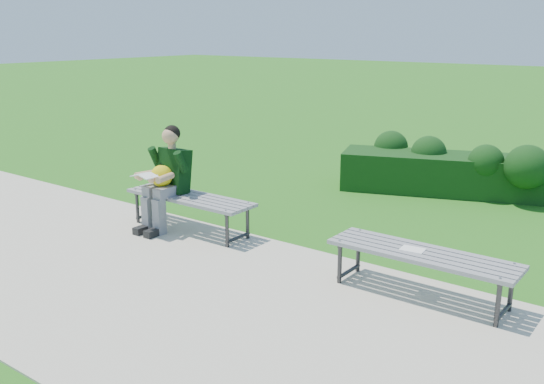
# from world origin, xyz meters

# --- Properties ---
(ground) EXTENTS (80.00, 80.00, 0.00)m
(ground) POSITION_xyz_m (0.00, 0.00, 0.00)
(ground) COLOR #2D7816
(ground) RESTS_ON ground
(walkway) EXTENTS (30.00, 3.50, 0.02)m
(walkway) POSITION_xyz_m (0.00, -1.75, 0.01)
(walkway) COLOR beige
(walkway) RESTS_ON ground
(hedge) EXTENTS (3.63, 2.04, 0.89)m
(hedge) POSITION_xyz_m (0.75, 3.52, 0.38)
(hedge) COLOR #1A3B12
(hedge) RESTS_ON ground
(bench_left) EXTENTS (1.80, 0.50, 0.46)m
(bench_left) POSITION_xyz_m (-1.28, -0.34, 0.42)
(bench_left) COLOR gray
(bench_left) RESTS_ON walkway
(bench_right) EXTENTS (1.80, 0.50, 0.46)m
(bench_right) POSITION_xyz_m (1.86, -0.46, 0.42)
(bench_right) COLOR gray
(bench_right) RESTS_ON walkway
(seated_boy) EXTENTS (0.56, 0.76, 1.31)m
(seated_boy) POSITION_xyz_m (-1.58, -0.44, 0.71)
(seated_boy) COLOR slate
(seated_boy) RESTS_ON walkway
(paper_sheet) EXTENTS (0.24, 0.18, 0.01)m
(paper_sheet) POSITION_xyz_m (1.76, -0.46, 0.47)
(paper_sheet) COLOR white
(paper_sheet) RESTS_ON bench_right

